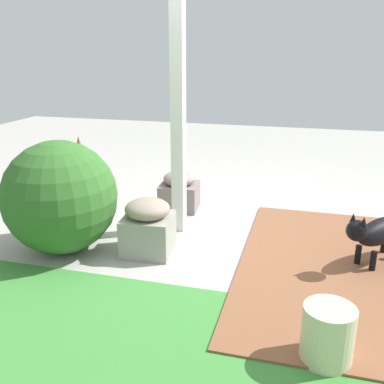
{
  "coord_description": "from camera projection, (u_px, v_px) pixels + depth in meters",
  "views": [
    {
      "loc": [
        -0.74,
        3.64,
        1.61
      ],
      "look_at": [
        0.24,
        0.04,
        0.39
      ],
      "focal_mm": 40.88,
      "sensor_mm": 36.0,
      "label": 1
    }
  ],
  "objects": [
    {
      "name": "terracotta_pot_spiky",
      "position": [
        81.0,
        169.0,
        4.85
      ],
      "size": [
        0.27,
        0.27,
        0.72
      ],
      "color": "#BF7441",
      "rests_on": "ground"
    },
    {
      "name": "porch_pillar",
      "position": [
        178.0,
        120.0,
        3.79
      ],
      "size": [
        0.11,
        0.11,
        2.05
      ],
      "primitive_type": "cube",
      "color": "white",
      "rests_on": "ground"
    },
    {
      "name": "stone_planter_nearest",
      "position": [
        179.0,
        191.0,
        4.58
      ],
      "size": [
        0.42,
        0.4,
        0.4
      ],
      "color": "gray",
      "rests_on": "ground"
    },
    {
      "name": "stone_planter_mid",
      "position": [
        148.0,
        226.0,
        3.58
      ],
      "size": [
        0.43,
        0.43,
        0.47
      ],
      "color": "gray",
      "rests_on": "ground"
    },
    {
      "name": "ceramic_urn",
      "position": [
        328.0,
        334.0,
        2.33
      ],
      "size": [
        0.28,
        0.28,
        0.32
      ],
      "primitive_type": "cylinder",
      "color": "beige",
      "rests_on": "ground"
    },
    {
      "name": "round_shrub",
      "position": [
        60.0,
        197.0,
        3.55
      ],
      "size": [
        0.93,
        0.93,
        0.93
      ],
      "primitive_type": "sphere",
      "color": "#2F6125",
      "rests_on": "ground"
    },
    {
      "name": "brick_path",
      "position": [
        359.0,
        271.0,
        3.31
      ],
      "size": [
        1.8,
        2.4,
        0.02
      ],
      "primitive_type": "cube",
      "color": "brown",
      "rests_on": "ground"
    },
    {
      "name": "ground_plane",
      "position": [
        218.0,
        233.0,
        4.02
      ],
      "size": [
        12.0,
        12.0,
        0.0
      ],
      "primitive_type": "plane",
      "color": "#AAA8A1"
    },
    {
      "name": "dog",
      "position": [
        378.0,
        232.0,
        3.35
      ],
      "size": [
        0.54,
        0.61,
        0.48
      ],
      "color": "black",
      "rests_on": "ground"
    }
  ]
}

